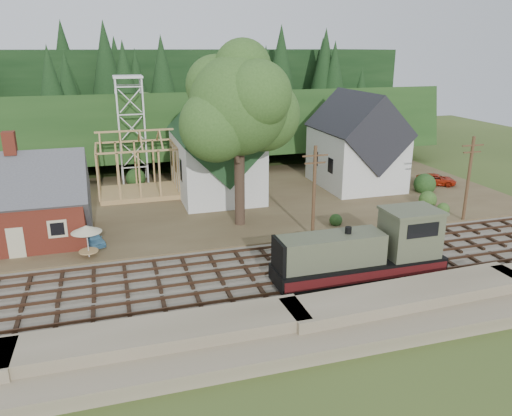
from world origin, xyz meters
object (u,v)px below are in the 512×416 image
object	(u,v)px
car_blue	(93,238)
car_red	(436,179)
locomotive	(366,253)
patio_set	(86,230)

from	to	relation	value
car_blue	car_red	bearing A→B (deg)	-7.54
locomotive	car_blue	bearing A→B (deg)	147.10
car_red	locomotive	bearing A→B (deg)	164.53
locomotive	car_red	world-z (taller)	locomotive
locomotive	patio_set	distance (m)	20.45
patio_set	locomotive	bearing A→B (deg)	-26.57
car_blue	car_red	distance (m)	38.47
locomotive	patio_set	xyz separation A→B (m)	(-18.29, 9.15, 0.33)
locomotive	car_red	distance (m)	27.66
locomotive	patio_set	world-z (taller)	locomotive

